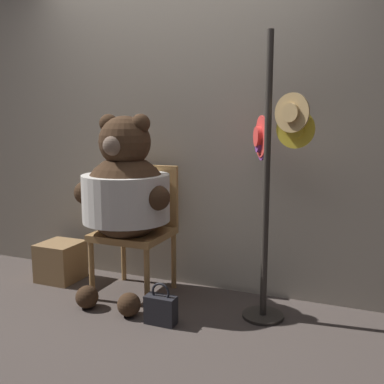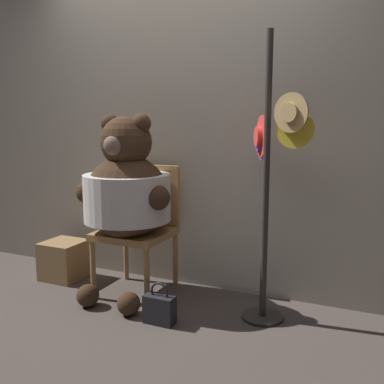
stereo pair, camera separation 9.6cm
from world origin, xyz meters
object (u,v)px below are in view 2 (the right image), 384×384
Objects in this scene: chair at (140,223)px; teddy_bear at (127,192)px; hat_display_rack at (270,173)px; handbag_on_ground at (160,308)px.

teddy_bear reaches higher than chair.
hat_display_rack is (1.03, -0.07, 0.44)m from chair.
teddy_bear is (-0.01, -0.17, 0.27)m from chair.
chair is at bearing 175.86° from hat_display_rack.
chair is 1.12m from hat_display_rack.
chair is at bearing 86.63° from teddy_bear.
hat_display_rack reaches higher than chair.
teddy_bear is 1.06m from hat_display_rack.
chair is 0.52× the size of hat_display_rack.
handbag_on_ground is at bearing -147.72° from hat_display_rack.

